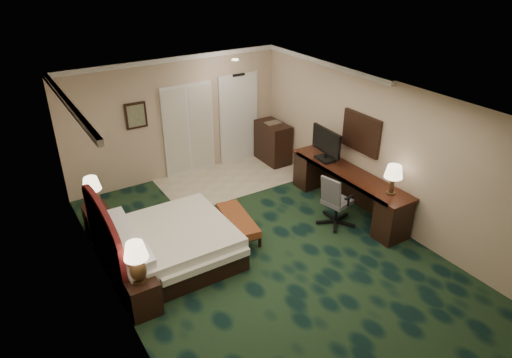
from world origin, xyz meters
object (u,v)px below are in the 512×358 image
bed_bench (238,226)px  desk (347,191)px  lamp_far (93,193)px  minibar (273,143)px  nightstand_near (142,295)px  nightstand_far (98,220)px  tv (326,145)px  desk_chair (337,199)px  bed (172,245)px  lamp_near (137,262)px

bed_bench → desk: size_ratio=0.42×
desk → lamp_far: bearing=158.4°
bed_bench → minibar: 3.33m
nightstand_near → nightstand_far: (-0.00, 2.37, -0.01)m
nightstand_near → desk: size_ratio=0.19×
nightstand_near → tv: (4.39, 1.27, 0.89)m
desk_chair → bed_bench: bearing=148.5°
tv → desk_chair: bearing=-112.8°
bed → bed_bench: size_ratio=1.61×
bed → lamp_near: 1.32m
tv → desk_chair: size_ratio=0.83×
nightstand_near → bed: bearing=46.3°
lamp_far → desk: bearing=-21.6°
desk → minibar: (0.02, 2.68, 0.07)m
lamp_far → desk: size_ratio=0.21×
lamp_near → nightstand_far: bearing=90.0°
nightstand_far → tv: 4.62m
lamp_far → bed_bench: size_ratio=0.51×
bed_bench → tv: (2.27, 0.35, 0.96)m
bed → desk_chair: desk_chair is taller
lamp_far → tv: 4.54m
nightstand_near → bed_bench: (2.12, 0.92, -0.07)m
bed → nightstand_near: (-0.82, -0.86, -0.03)m
desk → nightstand_far: bearing=158.2°
bed → lamp_far: size_ratio=3.13×
tv → desk_chair: tv is taller
nightstand_far → lamp_near: size_ratio=0.84×
bed → nightstand_near: size_ratio=3.52×
tv → minibar: bearing=91.6°
nightstand_near → tv: bearing=16.2°
nightstand_near → bed_bench: bearing=23.6°
lamp_far → desk: (4.44, -1.75, -0.43)m
nightstand_far → desk: bearing=-21.8°
tv → lamp_near: bearing=-160.3°
lamp_near → desk_chair: bearing=4.5°
nightstand_far → tv: size_ratio=0.62×
nightstand_far → desk: desk is taller
nightstand_far → lamp_far: 0.58m
nightstand_near → lamp_far: lamp_far is taller
nightstand_far → nightstand_near: bearing=-89.9°
nightstand_far → desk_chair: 4.43m
lamp_far → minibar: 4.57m
bed_bench → tv: bearing=17.2°
lamp_far → desk_chair: (3.92, -2.04, -0.32)m
desk → minibar: size_ratio=2.96×
nightstand_near → minibar: 5.53m
bed → desk_chair: bearing=-10.2°
nightstand_far → lamp_near: (0.00, -2.37, 0.60)m
bed → lamp_far: bearing=119.2°
bed → lamp_near: (-0.83, -0.87, 0.56)m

